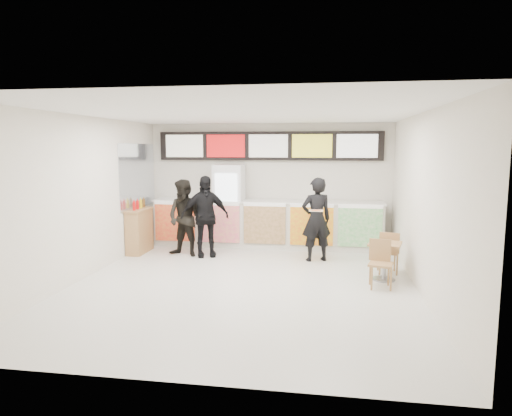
% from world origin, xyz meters
% --- Properties ---
extents(floor, '(7.00, 7.00, 0.00)m').
position_xyz_m(floor, '(0.00, 0.00, 0.00)').
color(floor, beige).
rests_on(floor, ground).
extents(ceiling, '(7.00, 7.00, 0.00)m').
position_xyz_m(ceiling, '(0.00, 0.00, 3.00)').
color(ceiling, white).
rests_on(ceiling, wall_back).
extents(wall_back, '(6.00, 0.00, 6.00)m').
position_xyz_m(wall_back, '(0.00, 3.50, 1.50)').
color(wall_back, silver).
rests_on(wall_back, floor).
extents(wall_left, '(0.00, 7.00, 7.00)m').
position_xyz_m(wall_left, '(-3.00, 0.00, 1.50)').
color(wall_left, silver).
rests_on(wall_left, floor).
extents(wall_right, '(0.00, 7.00, 7.00)m').
position_xyz_m(wall_right, '(3.00, 0.00, 1.50)').
color(wall_right, silver).
rests_on(wall_right, floor).
extents(service_counter, '(5.56, 0.77, 1.14)m').
position_xyz_m(service_counter, '(0.00, 3.09, 0.57)').
color(service_counter, silver).
rests_on(service_counter, floor).
extents(menu_board, '(5.50, 0.14, 0.70)m').
position_xyz_m(menu_board, '(0.00, 3.41, 2.45)').
color(menu_board, black).
rests_on(menu_board, wall_back).
extents(drinks_fridge, '(0.70, 0.67, 2.00)m').
position_xyz_m(drinks_fridge, '(-0.93, 3.11, 1.00)').
color(drinks_fridge, white).
rests_on(drinks_fridge, floor).
extents(mirror_panel, '(0.01, 2.00, 1.50)m').
position_xyz_m(mirror_panel, '(-2.99, 2.45, 1.75)').
color(mirror_panel, '#B2B7BF').
rests_on(mirror_panel, wall_left).
extents(customer_main, '(0.76, 0.63, 1.79)m').
position_xyz_m(customer_main, '(1.22, 1.89, 0.90)').
color(customer_main, black).
rests_on(customer_main, floor).
extents(customer_left, '(0.97, 0.83, 1.72)m').
position_xyz_m(customer_left, '(-1.67, 1.88, 0.86)').
color(customer_left, black).
rests_on(customer_left, floor).
extents(customer_mid, '(1.15, 0.81, 1.80)m').
position_xyz_m(customer_mid, '(-1.23, 1.92, 0.90)').
color(customer_mid, black).
rests_on(customer_mid, floor).
extents(pizza_slice, '(0.36, 0.36, 0.02)m').
position_xyz_m(pizza_slice, '(1.22, 1.44, 1.16)').
color(pizza_slice, beige).
rests_on(pizza_slice, customer_main).
extents(cafe_table, '(0.72, 1.47, 0.83)m').
position_xyz_m(cafe_table, '(2.50, 0.63, 0.48)').
color(cafe_table, '#B67E53').
rests_on(cafe_table, floor).
extents(condiment_ledge, '(0.37, 0.91, 1.21)m').
position_xyz_m(condiment_ledge, '(-2.82, 2.04, 0.52)').
color(condiment_ledge, '#B67E53').
rests_on(condiment_ledge, floor).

